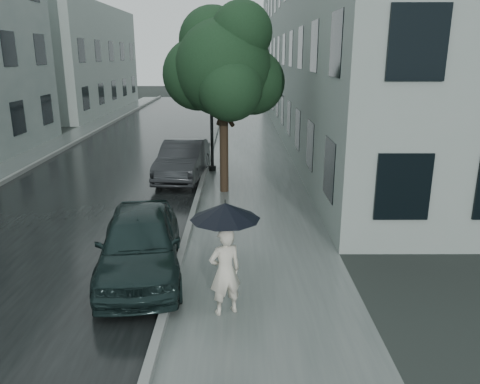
{
  "coord_description": "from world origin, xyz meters",
  "views": [
    {
      "loc": [
        -0.29,
        -8.3,
        4.38
      ],
      "look_at": [
        -0.26,
        2.12,
        1.3
      ],
      "focal_mm": 35.0,
      "sensor_mm": 36.0,
      "label": 1
    }
  ],
  "objects_px": {
    "lamp_post": "(207,87)",
    "street_tree": "(223,66)",
    "car_near": "(140,242)",
    "car_far": "(183,160)",
    "pedestrian": "(225,271)"
  },
  "relations": [
    {
      "from": "lamp_post",
      "to": "street_tree",
      "type": "bearing_deg",
      "value": -66.61
    },
    {
      "from": "pedestrian",
      "to": "lamp_post",
      "type": "xyz_separation_m",
      "value": [
        -0.93,
        10.5,
        2.41
      ]
    },
    {
      "from": "pedestrian",
      "to": "car_far",
      "type": "distance_m",
      "value": 9.5
    },
    {
      "from": "lamp_post",
      "to": "car_far",
      "type": "bearing_deg",
      "value": -117.15
    },
    {
      "from": "pedestrian",
      "to": "street_tree",
      "type": "distance_m",
      "value": 8.38
    },
    {
      "from": "car_near",
      "to": "car_far",
      "type": "distance_m",
      "value": 7.79
    },
    {
      "from": "street_tree",
      "to": "car_far",
      "type": "distance_m",
      "value": 4.01
    },
    {
      "from": "lamp_post",
      "to": "car_near",
      "type": "xyz_separation_m",
      "value": [
        -0.85,
        -8.95,
        -2.51
      ]
    },
    {
      "from": "pedestrian",
      "to": "car_far",
      "type": "xyz_separation_m",
      "value": [
        -1.79,
        9.33,
        -0.11
      ]
    },
    {
      "from": "car_near",
      "to": "car_far",
      "type": "relative_size",
      "value": 0.98
    },
    {
      "from": "lamp_post",
      "to": "car_far",
      "type": "distance_m",
      "value": 2.91
    },
    {
      "from": "car_near",
      "to": "car_far",
      "type": "bearing_deg",
      "value": 81.9
    },
    {
      "from": "street_tree",
      "to": "lamp_post",
      "type": "height_order",
      "value": "street_tree"
    },
    {
      "from": "street_tree",
      "to": "car_near",
      "type": "xyz_separation_m",
      "value": [
        -1.54,
        -6.19,
        -3.33
      ]
    },
    {
      "from": "street_tree",
      "to": "car_near",
      "type": "relative_size",
      "value": 1.47
    }
  ]
}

